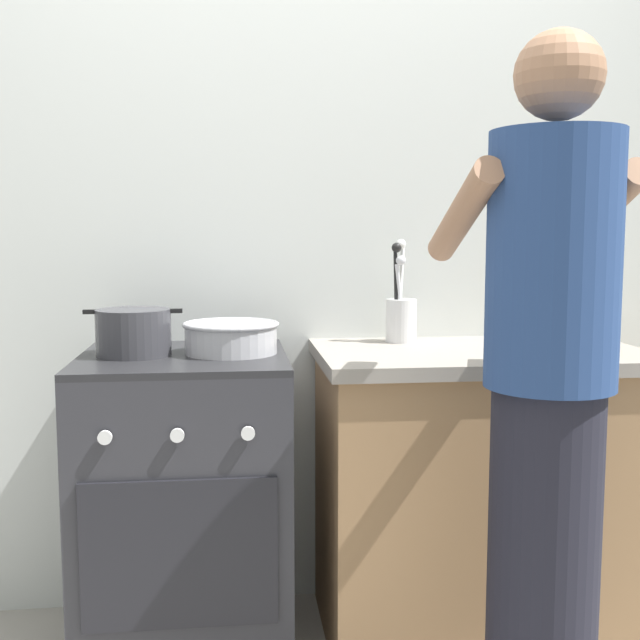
{
  "coord_description": "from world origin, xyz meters",
  "views": [
    {
      "loc": [
        -0.21,
        -2.13,
        1.25
      ],
      "look_at": [
        0.05,
        0.12,
        1.0
      ],
      "focal_mm": 43.63,
      "sensor_mm": 36.0,
      "label": 1
    }
  ],
  "objects_px": {
    "pot": "(134,332)",
    "mixing_bowl": "(231,336)",
    "utensil_crock": "(401,315)",
    "oil_bottle": "(569,316)",
    "spice_bottle": "(518,339)",
    "stove_range": "(186,504)",
    "person": "(548,404)"
  },
  "relations": [
    {
      "from": "stove_range",
      "to": "person",
      "type": "distance_m",
      "value": 1.12
    },
    {
      "from": "mixing_bowl",
      "to": "utensil_crock",
      "type": "relative_size",
      "value": 0.85
    },
    {
      "from": "pot",
      "to": "utensil_crock",
      "type": "relative_size",
      "value": 0.84
    },
    {
      "from": "utensil_crock",
      "to": "stove_range",
      "type": "bearing_deg",
      "value": -164.59
    },
    {
      "from": "utensil_crock",
      "to": "spice_bottle",
      "type": "xyz_separation_m",
      "value": [
        0.3,
        -0.26,
        -0.05
      ]
    },
    {
      "from": "stove_range",
      "to": "mixing_bowl",
      "type": "xyz_separation_m",
      "value": [
        0.14,
        0.01,
        0.5
      ]
    },
    {
      "from": "mixing_bowl",
      "to": "oil_bottle",
      "type": "distance_m",
      "value": 1.01
    },
    {
      "from": "pot",
      "to": "utensil_crock",
      "type": "height_order",
      "value": "utensil_crock"
    },
    {
      "from": "pot",
      "to": "mixing_bowl",
      "type": "height_order",
      "value": "pot"
    },
    {
      "from": "stove_range",
      "to": "pot",
      "type": "xyz_separation_m",
      "value": [
        -0.14,
        0.0,
        0.52
      ]
    },
    {
      "from": "mixing_bowl",
      "to": "spice_bottle",
      "type": "relative_size",
      "value": 3.42
    },
    {
      "from": "pot",
      "to": "oil_bottle",
      "type": "xyz_separation_m",
      "value": [
        1.29,
        -0.07,
        0.04
      ]
    },
    {
      "from": "pot",
      "to": "oil_bottle",
      "type": "relative_size",
      "value": 1.11
    },
    {
      "from": "oil_bottle",
      "to": "mixing_bowl",
      "type": "bearing_deg",
      "value": 175.55
    },
    {
      "from": "pot",
      "to": "person",
      "type": "relative_size",
      "value": 0.17
    },
    {
      "from": "utensil_crock",
      "to": "oil_bottle",
      "type": "distance_m",
      "value": 0.52
    },
    {
      "from": "pot",
      "to": "mixing_bowl",
      "type": "distance_m",
      "value": 0.28
    },
    {
      "from": "oil_bottle",
      "to": "stove_range",
      "type": "bearing_deg",
      "value": 176.61
    },
    {
      "from": "stove_range",
      "to": "mixing_bowl",
      "type": "bearing_deg",
      "value": 4.28
    },
    {
      "from": "mixing_bowl",
      "to": "person",
      "type": "distance_m",
      "value": 0.94
    },
    {
      "from": "stove_range",
      "to": "spice_bottle",
      "type": "bearing_deg",
      "value": -3.93
    },
    {
      "from": "pot",
      "to": "mixing_bowl",
      "type": "xyz_separation_m",
      "value": [
        0.28,
        0.01,
        -0.02
      ]
    },
    {
      "from": "mixing_bowl",
      "to": "spice_bottle",
      "type": "bearing_deg",
      "value": -5.28
    },
    {
      "from": "mixing_bowl",
      "to": "person",
      "type": "xyz_separation_m",
      "value": [
        0.73,
        -0.59,
        -0.09
      ]
    },
    {
      "from": "utensil_crock",
      "to": "spice_bottle",
      "type": "relative_size",
      "value": 4.02
    },
    {
      "from": "utensil_crock",
      "to": "pot",
      "type": "bearing_deg",
      "value": -167.27
    },
    {
      "from": "stove_range",
      "to": "utensil_crock",
      "type": "distance_m",
      "value": 0.9
    },
    {
      "from": "pot",
      "to": "spice_bottle",
      "type": "relative_size",
      "value": 3.38
    },
    {
      "from": "utensil_crock",
      "to": "oil_bottle",
      "type": "xyz_separation_m",
      "value": [
        0.46,
        -0.26,
        0.02
      ]
    },
    {
      "from": "stove_range",
      "to": "mixing_bowl",
      "type": "height_order",
      "value": "mixing_bowl"
    },
    {
      "from": "mixing_bowl",
      "to": "spice_bottle",
      "type": "distance_m",
      "value": 0.85
    },
    {
      "from": "person",
      "to": "spice_bottle",
      "type": "bearing_deg",
      "value": 76.69
    }
  ]
}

